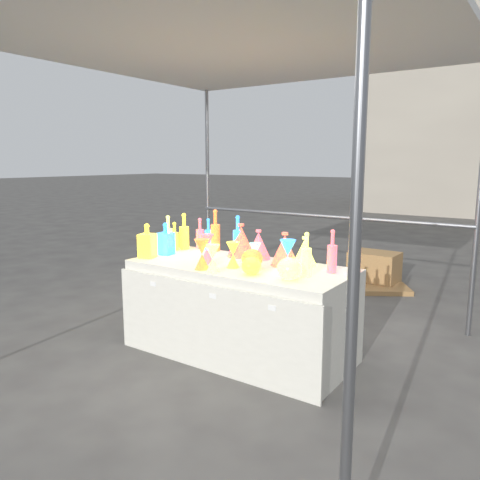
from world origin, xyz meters
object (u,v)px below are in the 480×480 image
Objects in this scene: cardboard_box_closed at (374,268)px; bottle_0 at (175,236)px; globe_0 at (251,267)px; lampshade_0 at (241,240)px; decanter_0 at (147,241)px; display_table at (239,310)px; hourglass_0 at (202,254)px.

cardboard_box_closed is 2.88m from bottle_0.
bottle_0 is 1.80× the size of globe_0.
cardboard_box_closed is 2.05× the size of lampshade_0.
bottle_0 is 0.39m from decanter_0.
display_table is 0.62m from lampshade_0.
hourglass_0 is at bearing -171.13° from globe_0.
lampshade_0 reaches higher than bottle_0.
decanter_0 is 0.67m from hourglass_0.
display_table is 12.53× the size of globe_0.
display_table is at bearing -2.53° from decanter_0.
bottle_0 is 0.68m from lampshade_0.
lampshade_0 reaches higher than cardboard_box_closed.
bottle_0 is at bearing 146.29° from hourglass_0.
hourglass_0 reaches higher than cardboard_box_closed.
lampshade_0 is (0.63, 0.50, -0.00)m from decanter_0.
display_table is 7.83× the size of hourglass_0.
display_table reaches higher than cardboard_box_closed.
display_table is at bearing -92.32° from cardboard_box_closed.
decanter_0 reaches higher than cardboard_box_closed.
globe_0 is at bearing -17.92° from decanter_0.
globe_0 is at bearing 8.87° from hourglass_0.
display_table is 0.99m from decanter_0.
display_table is at bearing -11.78° from bottle_0.
lampshade_0 is at bearing 130.52° from globe_0.
hourglass_0 is at bearing -94.69° from cardboard_box_closed.
bottle_0 is at bearing -148.98° from lampshade_0.
decanter_0 is at bearing -120.08° from lampshade_0.
hourglass_0 is at bearing -33.71° from bottle_0.
decanter_0 reaches higher than lampshade_0.
globe_0 is at bearing -40.97° from display_table.
hourglass_0 is 0.82× the size of lampshade_0.
bottle_0 is at bearing 160.03° from globe_0.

